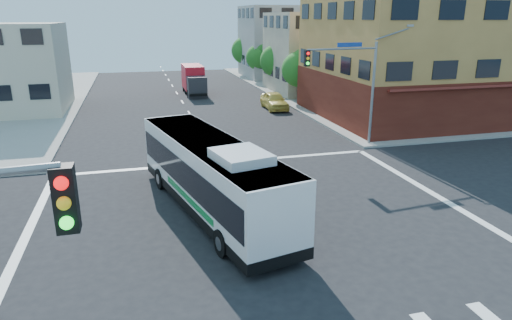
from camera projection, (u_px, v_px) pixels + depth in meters
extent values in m
plane|color=black|center=(261.00, 229.00, 19.28)|extent=(120.00, 120.00, 0.00)
cube|color=gray|center=(446.00, 84.00, 60.09)|extent=(50.00, 50.00, 0.15)
cube|color=#BF8C44|center=(428.00, 36.00, 39.12)|extent=(18.00, 15.00, 14.00)
cube|color=#5B2014|center=(422.00, 94.00, 40.63)|extent=(18.09, 15.08, 4.00)
cube|color=maroon|center=(481.00, 87.00, 33.60)|extent=(16.00, 1.60, 0.51)
cube|color=#C4B796|center=(323.00, 53.00, 53.42)|extent=(12.00, 10.00, 9.00)
cube|color=#9A9A95|center=(286.00, 42.00, 66.17)|extent=(12.00, 10.00, 10.00)
cylinder|color=gray|center=(372.00, 95.00, 30.83)|extent=(0.18, 0.18, 7.00)
cylinder|color=gray|center=(343.00, 49.00, 29.05)|extent=(5.01, 0.62, 0.12)
cube|color=black|center=(307.00, 58.00, 28.36)|extent=(0.32, 0.30, 1.00)
sphere|color=#FF0C0C|center=(308.00, 53.00, 28.11)|extent=(0.20, 0.20, 0.20)
sphere|color=yellow|center=(308.00, 58.00, 28.20)|extent=(0.20, 0.20, 0.20)
sphere|color=#19FF33|center=(308.00, 63.00, 28.29)|extent=(0.20, 0.20, 0.20)
cube|color=navy|center=(350.00, 45.00, 29.14)|extent=(1.80, 0.22, 0.28)
cube|color=gray|center=(410.00, 26.00, 30.31)|extent=(0.50, 0.22, 0.14)
cube|color=black|center=(65.00, 199.00, 6.53)|extent=(0.32, 0.30, 1.00)
sphere|color=#FF0C0C|center=(61.00, 183.00, 6.29)|extent=(0.20, 0.20, 0.20)
sphere|color=yellow|center=(64.00, 203.00, 6.38)|extent=(0.20, 0.20, 0.20)
sphere|color=#19FF33|center=(67.00, 223.00, 6.47)|extent=(0.20, 0.20, 0.20)
cylinder|color=#3A2515|center=(298.00, 93.00, 47.69)|extent=(0.28, 0.28, 1.92)
sphere|color=#21611B|center=(299.00, 69.00, 46.96)|extent=(3.60, 3.60, 3.60)
sphere|color=#21611B|center=(304.00, 61.00, 46.51)|extent=(2.52, 2.52, 2.52)
cylinder|color=#3A2515|center=(276.00, 82.00, 55.05)|extent=(0.28, 0.28, 1.99)
sphere|color=#21611B|center=(276.00, 61.00, 54.29)|extent=(3.80, 3.80, 3.80)
sphere|color=#21611B|center=(280.00, 53.00, 53.82)|extent=(2.66, 2.66, 2.66)
cylinder|color=#3A2515|center=(258.00, 75.00, 62.43)|extent=(0.28, 0.28, 1.89)
sphere|color=#21611B|center=(258.00, 57.00, 61.74)|extent=(3.40, 3.40, 3.40)
sphere|color=#21611B|center=(262.00, 51.00, 61.30)|extent=(2.38, 2.38, 2.38)
cylinder|color=#3A2515|center=(245.00, 68.00, 69.78)|extent=(0.28, 0.28, 2.03)
sphere|color=#21611B|center=(245.00, 50.00, 69.00)|extent=(4.00, 4.00, 4.00)
sphere|color=#21611B|center=(248.00, 44.00, 68.52)|extent=(2.80, 2.80, 2.80)
cube|color=black|center=(212.00, 200.00, 20.86)|extent=(5.35, 12.72, 0.47)
cube|color=silver|center=(211.00, 174.00, 20.48)|extent=(5.33, 12.70, 2.95)
cube|color=black|center=(211.00, 170.00, 20.42)|extent=(5.30, 12.35, 1.29)
cube|color=black|center=(170.00, 141.00, 25.64)|extent=(2.38, 0.60, 1.40)
cube|color=#E5590C|center=(168.00, 122.00, 25.36)|extent=(1.94, 0.49, 0.29)
cube|color=silver|center=(210.00, 143.00, 20.05)|extent=(5.22, 12.44, 0.12)
cube|color=silver|center=(241.00, 156.00, 17.35)|extent=(2.31, 2.63, 0.37)
cube|color=#0E7634|center=(188.00, 198.00, 19.68)|extent=(1.28, 5.56, 0.29)
cube|color=#0E7634|center=(243.00, 188.00, 20.86)|extent=(1.28, 5.56, 0.29)
cylinder|color=black|center=(161.00, 179.00, 23.67)|extent=(0.54, 1.12, 1.08)
cylinder|color=#99999E|center=(158.00, 179.00, 23.61)|extent=(0.16, 0.53, 0.54)
cylinder|color=black|center=(205.00, 171.00, 24.77)|extent=(0.54, 1.12, 1.08)
cylinder|color=#99999E|center=(208.00, 171.00, 24.84)|extent=(0.16, 0.53, 0.54)
cylinder|color=black|center=(222.00, 243.00, 16.96)|extent=(0.54, 1.12, 1.08)
cylinder|color=#99999E|center=(219.00, 244.00, 16.90)|extent=(0.16, 0.53, 0.54)
cylinder|color=black|center=(279.00, 229.00, 18.06)|extent=(0.54, 1.12, 1.08)
cylinder|color=#99999E|center=(283.00, 228.00, 18.13)|extent=(0.16, 0.53, 0.54)
cube|color=#242429|center=(197.00, 87.00, 49.95)|extent=(2.06, 1.97, 2.32)
cube|color=black|center=(198.00, 85.00, 49.06)|extent=(1.87, 0.08, 0.89)
cube|color=red|center=(193.00, 77.00, 52.86)|extent=(2.17, 5.00, 2.67)
cube|color=black|center=(194.00, 90.00, 52.29)|extent=(2.00, 7.14, 0.27)
cylinder|color=black|center=(188.00, 94.00, 50.10)|extent=(0.25, 0.89, 0.89)
cylinder|color=black|center=(205.00, 93.00, 50.55)|extent=(0.25, 0.89, 0.89)
cylinder|color=black|center=(186.00, 90.00, 52.49)|extent=(0.25, 0.89, 0.89)
cylinder|color=black|center=(202.00, 90.00, 52.94)|extent=(0.25, 0.89, 0.89)
cylinder|color=black|center=(184.00, 87.00, 54.55)|extent=(0.25, 0.89, 0.89)
cylinder|color=black|center=(199.00, 87.00, 54.99)|extent=(0.25, 0.89, 0.89)
imported|color=gold|center=(274.00, 101.00, 43.96)|extent=(2.01, 4.82, 1.63)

